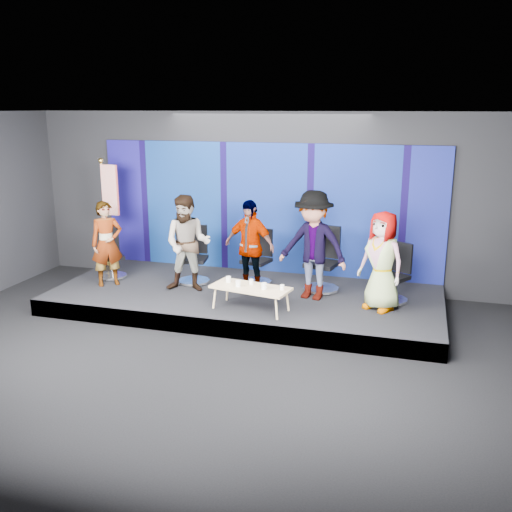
# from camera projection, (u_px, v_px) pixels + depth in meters

# --- Properties ---
(ground) EXTENTS (10.00, 10.00, 0.00)m
(ground) POSITION_uv_depth(u_px,v_px,m) (194.00, 364.00, 8.20)
(ground) COLOR black
(ground) RESTS_ON ground
(room_walls) EXTENTS (10.02, 8.02, 3.51)m
(room_walls) POSITION_uv_depth(u_px,v_px,m) (189.00, 196.00, 7.58)
(room_walls) COLOR black
(room_walls) RESTS_ON ground
(riser) EXTENTS (7.00, 3.00, 0.30)m
(riser) POSITION_uv_depth(u_px,v_px,m) (246.00, 299.00, 10.49)
(riser) COLOR black
(riser) RESTS_ON ground
(backdrop) EXTENTS (7.00, 0.08, 2.60)m
(backdrop) POSITION_uv_depth(u_px,v_px,m) (266.00, 208.00, 11.46)
(backdrop) COLOR #160860
(backdrop) RESTS_ON riser
(chair_a) EXTENTS (0.78, 0.78, 0.99)m
(chair_a) POSITION_uv_depth(u_px,v_px,m) (111.00, 261.00, 11.26)
(chair_a) COLOR silver
(chair_a) RESTS_ON riser
(panelist_a) EXTENTS (0.69, 0.67, 1.60)m
(panelist_a) POSITION_uv_depth(u_px,v_px,m) (107.00, 244.00, 10.66)
(panelist_a) COLOR black
(panelist_a) RESTS_ON riser
(chair_b) EXTENTS (0.70, 0.70, 1.09)m
(chair_b) POSITION_uv_depth(u_px,v_px,m) (194.00, 264.00, 10.92)
(chair_b) COLOR silver
(chair_b) RESTS_ON riser
(panelist_b) EXTENTS (0.95, 0.80, 1.77)m
(panelist_b) POSITION_uv_depth(u_px,v_px,m) (188.00, 244.00, 10.30)
(panelist_b) COLOR black
(panelist_b) RESTS_ON riser
(chair_c) EXTENTS (0.71, 0.71, 1.04)m
(chair_c) POSITION_uv_depth(u_px,v_px,m) (258.00, 266.00, 10.87)
(chair_c) COLOR silver
(chair_c) RESTS_ON riser
(panelist_c) EXTENTS (1.06, 0.63, 1.69)m
(panelist_c) POSITION_uv_depth(u_px,v_px,m) (249.00, 246.00, 10.28)
(panelist_c) COLOR black
(panelist_c) RESTS_ON riser
(chair_d) EXTENTS (0.79, 0.79, 1.18)m
(chair_d) POSITION_uv_depth(u_px,v_px,m) (323.00, 270.00, 10.45)
(chair_d) COLOR silver
(chair_d) RESTS_ON riser
(panelist_d) EXTENTS (1.36, 0.96, 1.91)m
(panelist_d) POSITION_uv_depth(u_px,v_px,m) (313.00, 245.00, 9.86)
(panelist_d) COLOR black
(panelist_d) RESTS_ON riser
(chair_e) EXTENTS (0.79, 0.79, 1.02)m
(chair_e) POSITION_uv_depth(u_px,v_px,m) (394.00, 283.00, 9.86)
(chair_e) COLOR silver
(chair_e) RESTS_ON riser
(panelist_e) EXTENTS (0.97, 0.87, 1.66)m
(panelist_e) POSITION_uv_depth(u_px,v_px,m) (382.00, 261.00, 9.35)
(panelist_e) COLOR black
(panelist_e) RESTS_ON riser
(coffee_table) EXTENTS (1.39, 0.79, 0.40)m
(coffee_table) POSITION_uv_depth(u_px,v_px,m) (251.00, 289.00, 9.43)
(coffee_table) COLOR tan
(coffee_table) RESTS_ON riser
(mug_a) EXTENTS (0.08, 0.08, 0.10)m
(mug_a) POSITION_uv_depth(u_px,v_px,m) (228.00, 279.00, 9.65)
(mug_a) COLOR white
(mug_a) RESTS_ON coffee_table
(mug_b) EXTENTS (0.09, 0.09, 0.10)m
(mug_b) POSITION_uv_depth(u_px,v_px,m) (238.00, 284.00, 9.41)
(mug_b) COLOR white
(mug_b) RESTS_ON coffee_table
(mug_c) EXTENTS (0.07, 0.07, 0.09)m
(mug_c) POSITION_uv_depth(u_px,v_px,m) (251.00, 282.00, 9.54)
(mug_c) COLOR white
(mug_c) RESTS_ON coffee_table
(mug_d) EXTENTS (0.09, 0.09, 0.10)m
(mug_d) POSITION_uv_depth(u_px,v_px,m) (264.00, 286.00, 9.29)
(mug_d) COLOR white
(mug_d) RESTS_ON coffee_table
(mug_e) EXTENTS (0.07, 0.07, 0.08)m
(mug_e) POSITION_uv_depth(u_px,v_px,m) (282.00, 287.00, 9.25)
(mug_e) COLOR white
(mug_e) RESTS_ON coffee_table
(flag_stand) EXTENTS (0.52, 0.31, 2.30)m
(flag_stand) POSITION_uv_depth(u_px,v_px,m) (109.00, 212.00, 11.52)
(flag_stand) COLOR black
(flag_stand) RESTS_ON riser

